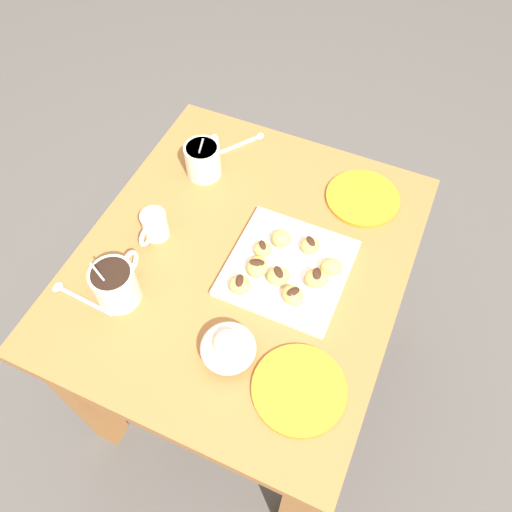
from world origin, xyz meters
TOP-DOWN VIEW (x-y plane):
  - ground_plane at (0.00, 0.00)m, footprint 8.00×8.00m
  - dining_table at (0.00, 0.00)m, footprint 0.85×0.74m
  - pastry_plate_square at (0.01, -0.11)m, footprint 0.27×0.27m
  - coffee_mug_cream_left at (-0.20, 0.20)m, footprint 0.14×0.10m
  - coffee_mug_cream_right at (0.21, 0.20)m, footprint 0.13×0.09m
  - cream_pitcher_white at (-0.02, 0.22)m, footprint 0.10×0.06m
  - ice_cream_bowl at (-0.23, -0.07)m, footprint 0.11×0.11m
  - saucer_orange_left at (0.28, -0.20)m, footprint 0.19×0.19m
  - saucer_orange_right at (-0.24, -0.23)m, footprint 0.19×0.19m
  - loose_spoon_near_saucer at (-0.24, 0.30)m, footprint 0.03×0.16m
  - loose_spoon_by_plate at (0.35, 0.15)m, footprint 0.14×0.10m
  - beignet_0 at (0.04, -0.20)m, footprint 0.06×0.06m
  - beignet_1 at (-0.03, -0.05)m, footprint 0.07×0.06m
  - chocolate_drizzle_1 at (-0.03, -0.05)m, footprint 0.03×0.04m
  - beignet_2 at (-0.03, -0.10)m, footprint 0.07×0.07m
  - chocolate_drizzle_2 at (-0.03, -0.10)m, footprint 0.04×0.04m
  - beignet_3 at (0.06, -0.07)m, footprint 0.06×0.06m
  - beignet_4 at (0.07, -0.14)m, footprint 0.06×0.06m
  - chocolate_drizzle_4 at (0.07, -0.14)m, footprint 0.03×0.03m
  - beignet_5 at (-0.06, -0.15)m, footprint 0.06×0.07m
  - chocolate_drizzle_5 at (-0.06, -0.15)m, footprint 0.04×0.03m
  - beignet_6 at (-0.09, -0.03)m, footprint 0.07×0.07m
  - chocolate_drizzle_6 at (-0.09, -0.03)m, footprint 0.04×0.03m
  - beignet_7 at (-0.01, -0.18)m, footprint 0.06×0.07m
  - chocolate_drizzle_7 at (-0.01, -0.18)m, footprint 0.04×0.03m
  - beignet_8 at (0.02, -0.04)m, footprint 0.05×0.05m
  - chocolate_drizzle_8 at (0.02, -0.04)m, footprint 0.03×0.03m

SIDE VIEW (x-z plane):
  - ground_plane at x=0.00m, z-range 0.00..0.00m
  - dining_table at x=0.00m, z-range 0.21..0.91m
  - loose_spoon_near_saucer at x=-0.24m, z-range 0.70..0.71m
  - loose_spoon_by_plate at x=0.35m, z-range 0.70..0.71m
  - saucer_orange_left at x=0.28m, z-range 0.70..0.71m
  - saucer_orange_right at x=-0.24m, z-range 0.70..0.71m
  - pastry_plate_square at x=0.01m, z-range 0.70..0.72m
  - beignet_5 at x=-0.06m, z-range 0.72..0.75m
  - beignet_8 at x=0.02m, z-range 0.72..0.75m
  - beignet_2 at x=-0.03m, z-range 0.72..0.75m
  - beignet_6 at x=-0.09m, z-range 0.72..0.75m
  - beignet_4 at x=0.07m, z-range 0.72..0.75m
  - beignet_1 at x=-0.03m, z-range 0.72..0.75m
  - beignet_0 at x=0.04m, z-range 0.72..0.75m
  - beignet_3 at x=0.06m, z-range 0.72..0.75m
  - beignet_7 at x=-0.01m, z-range 0.72..0.76m
  - ice_cream_bowl at x=-0.23m, z-range 0.70..0.78m
  - cream_pitcher_white at x=-0.02m, z-range 0.71..0.78m
  - chocolate_drizzle_5 at x=-0.06m, z-range 0.75..0.75m
  - chocolate_drizzle_8 at x=0.02m, z-range 0.75..0.75m
  - coffee_mug_cream_right at x=0.21m, z-range 0.68..0.82m
  - chocolate_drizzle_2 at x=-0.03m, z-range 0.75..0.75m
  - chocolate_drizzle_6 at x=-0.09m, z-range 0.75..0.76m
  - chocolate_drizzle_4 at x=0.07m, z-range 0.75..0.76m
  - chocolate_drizzle_1 at x=-0.03m, z-range 0.75..0.76m
  - coffee_mug_cream_left at x=-0.20m, z-range 0.68..0.83m
  - chocolate_drizzle_7 at x=-0.01m, z-range 0.76..0.76m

